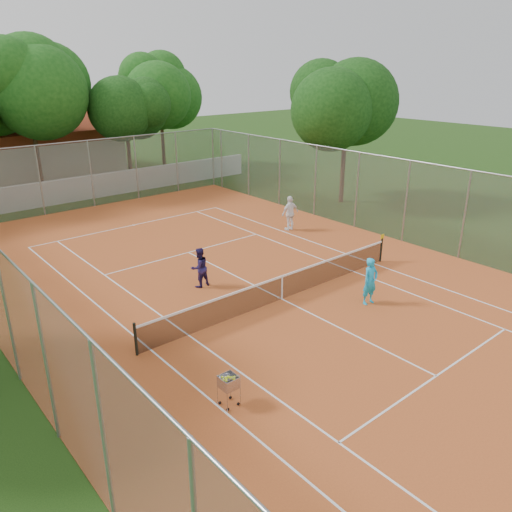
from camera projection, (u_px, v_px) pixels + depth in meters
ground at (282, 300)px, 18.59m from camera, size 120.00×120.00×0.00m
court_pad at (282, 299)px, 18.58m from camera, size 18.00×34.00×0.02m
court_lines at (282, 299)px, 18.58m from camera, size 10.98×23.78×0.01m
tennis_net at (282, 287)px, 18.40m from camera, size 11.88×0.10×0.98m
perimeter_fence at (283, 249)px, 17.86m from camera, size 18.00×34.00×4.00m
boundary_wall at (81, 188)px, 31.90m from camera, size 26.00×0.30×1.50m
clubhouse at (0, 150)px, 37.33m from camera, size 16.40×9.00×4.40m
tropical_trees at (55, 116)px, 32.51m from camera, size 29.00×19.00×10.00m
player_near at (370, 281)px, 17.97m from camera, size 0.68×0.48×1.75m
player_far_left at (199, 267)px, 19.38m from camera, size 0.80×0.63×1.59m
player_far_right at (290, 213)px, 26.01m from camera, size 1.08×0.46×1.83m
ball_hopper at (229, 390)px, 12.65m from camera, size 0.57×0.57×0.94m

